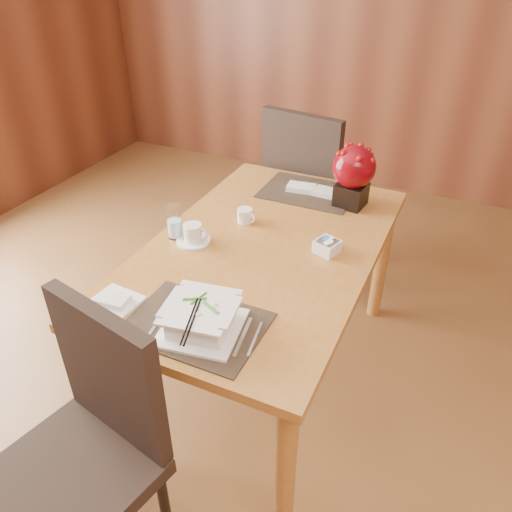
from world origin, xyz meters
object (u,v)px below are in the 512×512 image
at_px(dining_table, 263,265).
at_px(water_glass, 174,221).
at_px(near_chair, 87,439).
at_px(berry_decor, 353,173).
at_px(soup_setting, 201,318).
at_px(far_chair, 310,186).
at_px(coffee_cup, 193,235).
at_px(creamer_jug, 245,215).
at_px(sugar_caddy, 327,247).
at_px(bread_plate, 114,303).

bearing_deg(dining_table, water_glass, -166.00).
bearing_deg(water_glass, near_chair, -76.47).
height_order(dining_table, water_glass, water_glass).
bearing_deg(near_chair, berry_decor, 87.36).
bearing_deg(berry_decor, water_glass, -134.98).
bearing_deg(dining_table, berry_decor, 65.78).
bearing_deg(near_chair, soup_setting, 75.76).
height_order(soup_setting, far_chair, far_chair).
distance_m(berry_decor, near_chair, 1.55).
relative_size(coffee_cup, creamer_jug, 1.65).
height_order(water_glass, far_chair, far_chair).
xyz_separation_m(soup_setting, water_glass, (-0.40, 0.47, 0.02)).
distance_m(water_glass, near_chair, 0.92).
height_order(coffee_cup, creamer_jug, coffee_cup).
bearing_deg(far_chair, creamer_jug, 97.07).
xyz_separation_m(water_glass, sugar_caddy, (0.62, 0.15, -0.05)).
bearing_deg(near_chair, far_chair, 101.08).
bearing_deg(soup_setting, bread_plate, 173.03).
xyz_separation_m(creamer_jug, bread_plate, (-0.16, -0.72, -0.03)).
relative_size(bread_plate, far_chair, 0.16).
distance_m(soup_setting, sugar_caddy, 0.66).
bearing_deg(bread_plate, creamer_jug, 77.44).
distance_m(water_glass, sugar_caddy, 0.64).
distance_m(sugar_caddy, berry_decor, 0.46).
xyz_separation_m(creamer_jug, berry_decor, (0.38, 0.35, 0.13)).
xyz_separation_m(bread_plate, far_chair, (0.20, 1.52, -0.16)).
bearing_deg(water_glass, bread_plate, -84.01).
bearing_deg(bread_plate, water_glass, 95.99).
bearing_deg(coffee_cup, creamer_jug, 63.71).
relative_size(coffee_cup, bread_plate, 0.88).
bearing_deg(creamer_jug, bread_plate, -83.05).
distance_m(dining_table, near_chair, 0.97).
bearing_deg(coffee_cup, soup_setting, -56.41).
relative_size(dining_table, soup_setting, 5.18).
xyz_separation_m(soup_setting, far_chair, (-0.15, 1.50, -0.21)).
height_order(soup_setting, water_glass, water_glass).
distance_m(near_chair, far_chair, 1.89).
bearing_deg(creamer_jug, dining_table, -24.09).
bearing_deg(berry_decor, creamer_jug, -137.24).
distance_m(coffee_cup, far_chair, 1.07).
xyz_separation_m(coffee_cup, berry_decor, (0.51, 0.60, 0.13)).
distance_m(soup_setting, far_chair, 1.52).
relative_size(dining_table, sugar_caddy, 17.00).
relative_size(water_glass, creamer_jug, 1.71).
distance_m(dining_table, sugar_caddy, 0.29).
bearing_deg(berry_decor, dining_table, -114.22).
bearing_deg(coffee_cup, bread_plate, -94.76).
bearing_deg(far_chair, water_glass, 86.17).
bearing_deg(bread_plate, far_chair, 82.56).
height_order(berry_decor, far_chair, far_chair).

